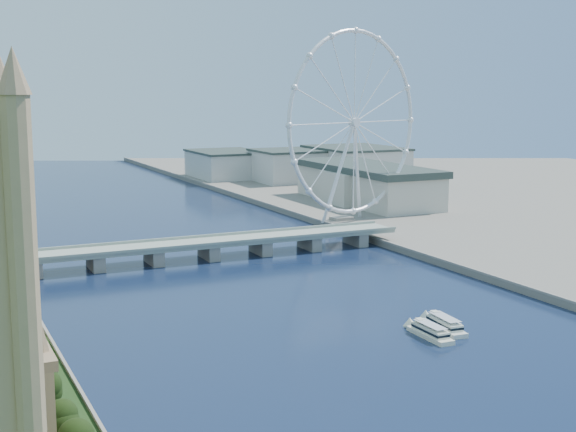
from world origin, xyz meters
TOP-DOWN VIEW (x-y plane):
  - westminster_bridge at (0.00, 300.00)m, footprint 220.00×22.00m
  - london_eye at (119.98, 355.08)m, footprint 113.60×39.12m
  - county_hall at (175.00, 430.00)m, footprint 54.00×144.00m
  - city_skyline at (39.22, 560.08)m, footprint 505.00×280.00m
  - tour_boat_near at (36.91, 140.97)m, footprint 9.06×26.80m
  - tour_boat_far at (26.87, 135.92)m, footprint 6.81×25.44m

SIDE VIEW (x-z plane):
  - county_hall at x=175.00m, z-range -17.50..17.50m
  - tour_boat_near at x=36.91m, z-range -2.89..2.89m
  - tour_boat_far at x=26.87m, z-range -2.78..2.78m
  - westminster_bridge at x=0.00m, z-range 1.88..11.38m
  - city_skyline at x=39.22m, z-range 0.96..32.96m
  - london_eye at x=119.98m, z-range 5.37..129.67m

